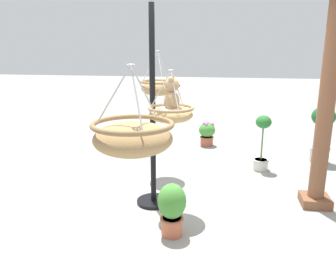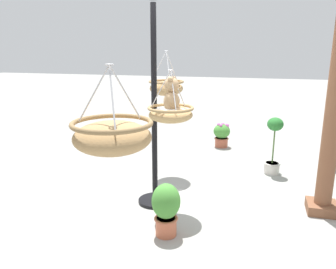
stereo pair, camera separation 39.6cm
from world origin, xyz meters
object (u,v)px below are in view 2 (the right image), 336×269
potted_plant_tall_leafy (166,208)px  teddy_bear (173,98)px  hanging_basket_left_high (166,87)px  potted_plant_flowering_red (222,134)px  greenhouse_pillar_right (335,99)px  hanging_basket_right_low (112,135)px  potted_plant_fern_front (274,146)px  hanging_basket_with_teddy (171,113)px  display_pole_central (155,144)px

potted_plant_tall_leafy → teddy_bear: bearing=-171.5°
hanging_basket_left_high → potted_plant_flowering_red: (-1.76, 0.67, -1.13)m
greenhouse_pillar_right → hanging_basket_right_low: bearing=-43.3°
hanging_basket_left_high → potted_plant_tall_leafy: 2.13m
hanging_basket_left_high → potted_plant_fern_front: size_ratio=0.73×
hanging_basket_with_teddy → hanging_basket_right_low: bearing=-1.2°
potted_plant_flowering_red → potted_plant_tall_leafy: 3.54m
potted_plant_fern_front → potted_plant_flowering_red: 1.63m
potted_plant_tall_leafy → hanging_basket_right_low: bearing=-8.3°
hanging_basket_with_teddy → potted_plant_tall_leafy: size_ratio=1.03×
display_pole_central → greenhouse_pillar_right: bearing=98.1°
greenhouse_pillar_right → potted_plant_flowering_red: (-2.51, -1.54, -1.14)m
hanging_basket_right_low → display_pole_central: bearing=-172.5°
teddy_bear → hanging_basket_right_low: bearing=-2.0°
teddy_bear → potted_plant_fern_front: size_ratio=0.47×
display_pole_central → hanging_basket_right_low: 1.77m
greenhouse_pillar_right → potted_plant_fern_front: greenhouse_pillar_right is taller
display_pole_central → potted_plant_flowering_red: 2.91m
hanging_basket_with_teddy → potted_plant_fern_front: bearing=143.1°
potted_plant_fern_front → potted_plant_flowering_red: potted_plant_fern_front is taller
hanging_basket_with_teddy → hanging_basket_left_high: 1.27m
hanging_basket_left_high → display_pole_central: bearing=7.9°
greenhouse_pillar_right → potted_plant_tall_leafy: 2.27m
hanging_basket_with_teddy → hanging_basket_right_low: 1.52m
teddy_bear → greenhouse_pillar_right: bearing=103.9°
hanging_basket_with_teddy → hanging_basket_right_low: size_ratio=0.93×
potted_plant_tall_leafy → potted_plant_fern_front: bearing=153.0°
display_pole_central → potted_plant_tall_leafy: (0.73, 0.36, -0.47)m
potted_plant_flowering_red → hanging_basket_left_high: bearing=-21.0°
hanging_basket_left_high → greenhouse_pillar_right: bearing=71.1°
greenhouse_pillar_right → potted_plant_tall_leafy: size_ratio=4.93×
hanging_basket_with_teddy → teddy_bear: bearing=90.0°
hanging_basket_with_teddy → hanging_basket_right_low: (1.52, -0.03, 0.11)m
potted_plant_tall_leafy → display_pole_central: bearing=-153.8°
display_pole_central → potted_plant_flowering_red: bearing=169.3°
potted_plant_flowering_red → potted_plant_tall_leafy: size_ratio=0.85×
hanging_basket_right_low → greenhouse_pillar_right: greenhouse_pillar_right is taller
hanging_basket_with_teddy → hanging_basket_right_low: hanging_basket_right_low is taller
hanging_basket_left_high → potted_plant_flowering_red: size_ratio=1.34×
greenhouse_pillar_right → teddy_bear: bearing=-76.1°
hanging_basket_with_teddy → potted_plant_tall_leafy: bearing=10.6°
potted_plant_flowering_red → teddy_bear: bearing=-5.0°
hanging_basket_right_low → greenhouse_pillar_right: size_ratio=0.22×
hanging_basket_left_high → greenhouse_pillar_right: greenhouse_pillar_right is taller
hanging_basket_right_low → greenhouse_pillar_right: 2.70m
hanging_basket_right_low → potted_plant_tall_leafy: hanging_basket_right_low is taller
greenhouse_pillar_right → hanging_basket_left_high: bearing=-108.9°
display_pole_central → hanging_basket_right_low: size_ratio=3.87×
teddy_bear → hanging_basket_left_high: (-1.20, -0.42, -0.02)m
display_pole_central → hanging_basket_right_low: (1.67, 0.22, 0.55)m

